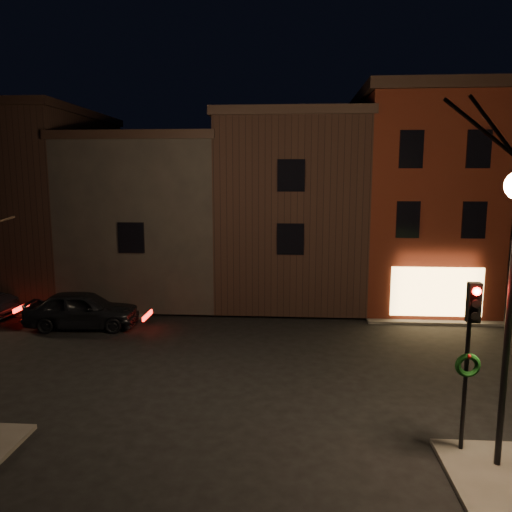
{
  "coord_description": "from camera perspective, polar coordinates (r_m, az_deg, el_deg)",
  "views": [
    {
      "loc": [
        1.55,
        -16.65,
        6.48
      ],
      "look_at": [
        0.08,
        3.81,
        3.2
      ],
      "focal_mm": 35.0,
      "sensor_mm": 36.0,
      "label": 1
    }
  ],
  "objects": [
    {
      "name": "row_building_a",
      "position": [
        27.2,
        4.02,
        5.6
      ],
      "size": [
        7.3,
        10.3,
        9.4
      ],
      "color": "black",
      "rests_on": "ground"
    },
    {
      "name": "corner_building",
      "position": [
        26.93,
        18.09,
        6.35
      ],
      "size": [
        6.5,
        8.5,
        10.5
      ],
      "color": "#4F190E",
      "rests_on": "ground"
    },
    {
      "name": "sidewalk_far_left",
      "position": [
        43.0,
        -26.02,
        -0.43
      ],
      "size": [
        30.0,
        30.0,
        0.12
      ],
      "primitive_type": "cube",
      "color": "#2D2B28",
      "rests_on": "ground"
    },
    {
      "name": "parked_car_a",
      "position": [
        22.86,
        -19.22,
        -5.78
      ],
      "size": [
        4.9,
        2.27,
        1.63
      ],
      "primitive_type": "imported",
      "rotation": [
        0.0,
        0.0,
        1.65
      ],
      "color": "black",
      "rests_on": "ground"
    },
    {
      "name": "row_building_b",
      "position": [
        28.19,
        -10.94,
        4.56
      ],
      "size": [
        7.8,
        10.3,
        8.4
      ],
      "color": "black",
      "rests_on": "ground"
    },
    {
      "name": "traffic_signal",
      "position": [
        12.41,
        23.25,
        -8.89
      ],
      "size": [
        0.58,
        0.38,
        4.05
      ],
      "color": "black",
      "rests_on": "sidewalk_near_right"
    },
    {
      "name": "row_building_c",
      "position": [
        30.83,
        -24.18,
        5.7
      ],
      "size": [
        7.3,
        10.3,
        9.9
      ],
      "color": "black",
      "rests_on": "ground"
    },
    {
      "name": "ground",
      "position": [
        17.93,
        -1.15,
        -12.1
      ],
      "size": [
        120.0,
        120.0,
        0.0
      ],
      "primitive_type": "plane",
      "color": "black",
      "rests_on": "ground"
    }
  ]
}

